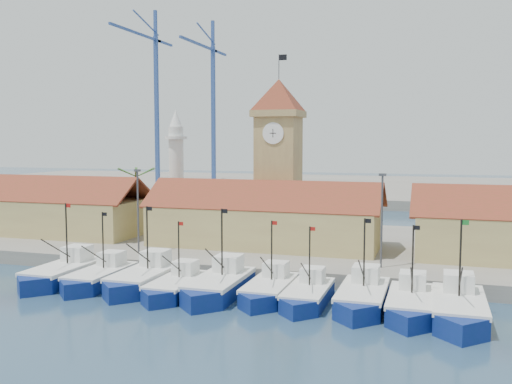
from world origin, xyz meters
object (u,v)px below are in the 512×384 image
(boat_0, at_px, (61,274))
(boat_5, at_px, (269,291))
(clock_tower, at_px, (279,154))
(minaret, at_px, (176,169))

(boat_0, relative_size, boat_5, 1.13)
(boat_5, bearing_deg, clock_tower, 103.30)
(boat_5, height_order, minaret, minaret)
(boat_0, xyz_separation_m, boat_5, (20.52, 0.60, -0.10))
(minaret, bearing_deg, boat_0, -90.39)
(boat_0, xyz_separation_m, clock_tower, (15.17, 23.25, 11.13))
(clock_tower, relative_size, minaret, 1.39)
(boat_0, xyz_separation_m, minaret, (0.17, 25.26, 8.90))
(boat_0, height_order, boat_5, boat_0)
(boat_0, bearing_deg, clock_tower, 56.88)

